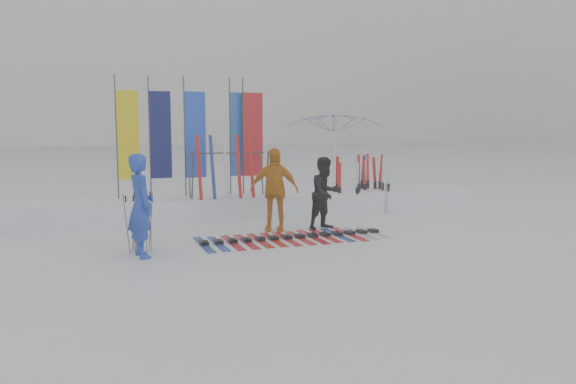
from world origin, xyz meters
name	(u,v)px	position (x,y,z in m)	size (l,w,h in m)	color
ground	(306,251)	(0.00, 0.00, 0.00)	(120.00, 120.00, 0.00)	white
snow_bank	(244,205)	(0.00, 4.60, 0.30)	(14.00, 1.60, 0.60)	white
person_blue	(141,206)	(-3.15, 0.56, 0.99)	(0.72, 0.47, 1.98)	#1F41BA
person_black	(325,193)	(1.33, 2.07, 0.87)	(0.85, 0.66, 1.75)	black
person_yellow	(274,190)	(0.08, 2.25, 0.99)	(1.16, 0.48, 1.97)	orange
tent_canopy	(336,157)	(3.46, 6.13, 1.50)	(3.28, 3.34, 3.00)	white
ski_row	(293,237)	(0.18, 1.21, 0.04)	(4.19, 1.69, 0.07)	navy
pole_cluster	(140,222)	(-3.14, 1.03, 0.60)	(0.61, 0.54, 1.26)	#595B60
feather_flags	(196,135)	(-1.28, 4.83, 2.24)	(3.93, 0.17, 3.20)	#383A3F
ski_rack	(228,168)	(-0.55, 4.20, 1.38)	(2.04, 0.80, 1.23)	#383A3F
upright_skis	(365,184)	(3.56, 4.26, 0.79)	(1.66, 1.02, 1.70)	red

